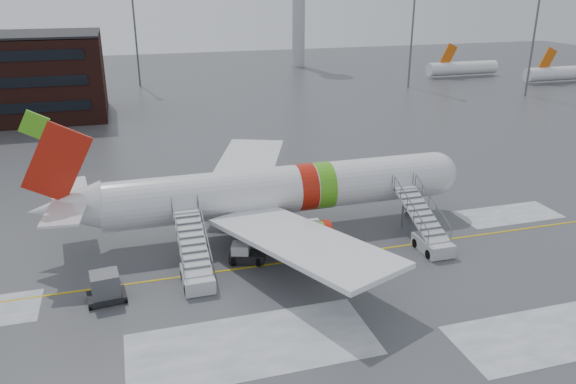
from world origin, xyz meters
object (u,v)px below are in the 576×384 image
object	(u,v)px
airstair_fwd	(428,235)
pushback_tug	(245,254)
airstair_aft	(196,266)
uld_container	(106,288)
airliner	(270,192)

from	to	relation	value
airstair_fwd	pushback_tug	world-z (taller)	airstair_fwd
airstair_aft	uld_container	bearing A→B (deg)	-170.23
pushback_tug	airstair_fwd	bearing A→B (deg)	-6.84
airstair_fwd	airstair_aft	size ratio (longest dim) A/B	1.00
airliner	pushback_tug	world-z (taller)	airliner
airstair_aft	uld_container	size ratio (longest dim) A/B	3.00
airliner	airstair_aft	world-z (taller)	airliner
pushback_tug	uld_container	distance (m)	10.07
uld_container	airliner	bearing A→B (deg)	30.33
pushback_tug	uld_container	bearing A→B (deg)	-164.41
airstair_fwd	airstair_aft	world-z (taller)	same
airstair_aft	pushback_tug	distance (m)	4.18
airstair_aft	pushback_tug	xyz separation A→B (m)	(3.80, 1.69, -0.43)
airliner	airstair_fwd	world-z (taller)	airliner
airliner	airstair_aft	size ratio (longest dim) A/B	4.55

